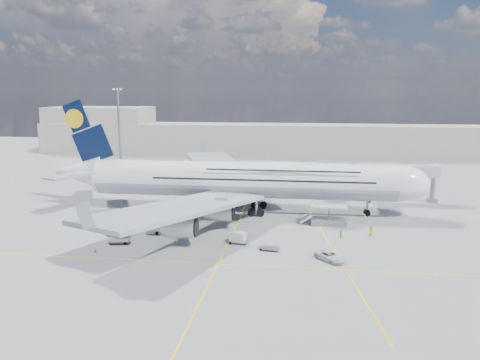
# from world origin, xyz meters

# --- Properties ---
(ground) EXTENTS (300.00, 300.00, 0.00)m
(ground) POSITION_xyz_m (0.00, 0.00, 0.00)
(ground) COLOR gray
(ground) RESTS_ON ground
(taxi_line_main) EXTENTS (0.25, 220.00, 0.01)m
(taxi_line_main) POSITION_xyz_m (0.00, 0.00, 0.01)
(taxi_line_main) COLOR yellow
(taxi_line_main) RESTS_ON ground
(taxi_line_cross) EXTENTS (120.00, 0.25, 0.01)m
(taxi_line_cross) POSITION_xyz_m (0.00, -20.00, 0.01)
(taxi_line_cross) COLOR yellow
(taxi_line_cross) RESTS_ON ground
(taxi_line_diag) EXTENTS (14.16, 99.06, 0.01)m
(taxi_line_diag) POSITION_xyz_m (14.00, 10.00, 0.01)
(taxi_line_diag) COLOR yellow
(taxi_line_diag) RESTS_ON ground
(airliner) EXTENTS (77.26, 79.15, 23.71)m
(airliner) POSITION_xyz_m (0.26, 10.00, 6.87)
(airliner) COLOR white
(airliner) RESTS_ON ground
(jet_bridge) EXTENTS (18.80, 12.10, 8.50)m
(jet_bridge) POSITION_xyz_m (29.81, 20.94, 6.85)
(jet_bridge) COLOR #B7B7BC
(jet_bridge) RESTS_ON ground
(cargo_loader) EXTENTS (8.53, 3.20, 3.67)m
(cargo_loader) POSITION_xyz_m (16.82, 2.89, 1.25)
(cargo_loader) COLOR silver
(cargo_loader) RESTS_ON ground
(light_mast) EXTENTS (3.00, 0.70, 25.50)m
(light_mast) POSITION_xyz_m (-40.00, 45.00, 13.21)
(light_mast) COLOR gray
(light_mast) RESTS_ON ground
(terminal) EXTENTS (180.00, 16.00, 12.00)m
(terminal) POSITION_xyz_m (0.00, 95.00, 6.00)
(terminal) COLOR #B2AD9E
(terminal) RESTS_ON ground
(hangar) EXTENTS (40.00, 22.00, 18.00)m
(hangar) POSITION_xyz_m (-70.00, 100.00, 9.00)
(hangar) COLOR #B2AD9E
(hangar) RESTS_ON ground
(tree_line) EXTENTS (160.00, 6.00, 8.00)m
(tree_line) POSITION_xyz_m (40.00, 140.00, 4.00)
(tree_line) COLOR #193814
(tree_line) RESTS_ON ground
(dolly_row_a) EXTENTS (3.52, 2.30, 0.48)m
(dolly_row_a) POSITION_xyz_m (-17.81, -12.81, 0.37)
(dolly_row_a) COLOR gray
(dolly_row_a) RESTS_ON ground
(dolly_row_b) EXTENTS (3.72, 2.74, 2.11)m
(dolly_row_b) POSITION_xyz_m (-10.23, -3.63, 1.13)
(dolly_row_b) COLOR gray
(dolly_row_b) RESTS_ON ground
(dolly_row_c) EXTENTS (3.02, 2.11, 1.73)m
(dolly_row_c) POSITION_xyz_m (-10.85, -1.29, 0.93)
(dolly_row_c) COLOR gray
(dolly_row_c) RESTS_ON ground
(dolly_back) EXTENTS (3.82, 2.79, 2.17)m
(dolly_back) POSITION_xyz_m (-19.90, -8.65, 1.17)
(dolly_back) COLOR gray
(dolly_back) RESTS_ON ground
(dolly_nose_far) EXTENTS (3.35, 2.13, 0.46)m
(dolly_nose_far) POSITION_xyz_m (6.93, -13.02, 0.35)
(dolly_nose_far) COLOR gray
(dolly_nose_far) RESTS_ON ground
(dolly_nose_near) EXTENTS (3.37, 2.32, 1.94)m
(dolly_nose_near) POSITION_xyz_m (1.69, -10.46, 1.05)
(dolly_nose_near) COLOR gray
(dolly_nose_near) RESTS_ON ground
(baggage_tug) EXTENTS (2.62, 1.60, 1.53)m
(baggage_tug) POSITION_xyz_m (-13.92, -6.99, 0.67)
(baggage_tug) COLOR white
(baggage_tug) RESTS_ON ground
(catering_truck_inner) EXTENTS (7.49, 3.56, 4.31)m
(catering_truck_inner) POSITION_xyz_m (-4.80, 21.94, 2.04)
(catering_truck_inner) COLOR gray
(catering_truck_inner) RESTS_ON ground
(catering_truck_outer) EXTENTS (6.38, 2.69, 3.74)m
(catering_truck_outer) POSITION_xyz_m (-12.69, 41.53, 1.74)
(catering_truck_outer) COLOR gray
(catering_truck_outer) RESTS_ON ground
(service_van) EXTENTS (5.12, 5.29, 1.40)m
(service_van) POSITION_xyz_m (16.21, -16.48, 0.70)
(service_van) COLOR silver
(service_van) RESTS_ON ground
(crew_nose) EXTENTS (0.69, 0.66, 1.59)m
(crew_nose) POSITION_xyz_m (23.94, 5.07, 0.79)
(crew_nose) COLOR #BFFF1A
(crew_nose) RESTS_ON ground
(crew_loader) EXTENTS (0.87, 0.94, 1.54)m
(crew_loader) POSITION_xyz_m (18.55, -5.88, 0.77)
(crew_loader) COLOR #98F119
(crew_loader) RESTS_ON ground
(crew_wing) EXTENTS (0.39, 0.92, 1.56)m
(crew_wing) POSITION_xyz_m (-6.67, 2.82, 0.78)
(crew_wing) COLOR #A9FB1A
(crew_wing) RESTS_ON ground
(crew_van) EXTENTS (1.11, 1.13, 1.96)m
(crew_van) POSITION_xyz_m (23.94, -3.43, 0.98)
(crew_van) COLOR #A4E518
(crew_van) RESTS_ON ground
(crew_tug) EXTENTS (1.04, 0.70, 1.50)m
(crew_tug) POSITION_xyz_m (-8.32, -11.65, 0.75)
(crew_tug) COLOR #DEFF1A
(crew_tug) RESTS_ON ground
(cone_nose) EXTENTS (0.38, 0.38, 0.48)m
(cone_nose) POSITION_xyz_m (29.89, 14.51, 0.23)
(cone_nose) COLOR orange
(cone_nose) RESTS_ON ground
(cone_wing_left_inner) EXTENTS (0.50, 0.50, 0.64)m
(cone_wing_left_inner) POSITION_xyz_m (-2.75, 21.33, 0.31)
(cone_wing_left_inner) COLOR orange
(cone_wing_left_inner) RESTS_ON ground
(cone_wing_left_outer) EXTENTS (0.47, 0.47, 0.60)m
(cone_wing_left_outer) POSITION_xyz_m (-19.86, 35.24, 0.29)
(cone_wing_left_outer) COLOR orange
(cone_wing_left_outer) RESTS_ON ground
(cone_wing_right_inner) EXTENTS (0.43, 0.43, 0.54)m
(cone_wing_right_inner) POSITION_xyz_m (-5.83, -8.20, 0.26)
(cone_wing_right_inner) COLOR orange
(cone_wing_right_inner) RESTS_ON ground
(cone_wing_right_outer) EXTENTS (0.42, 0.42, 0.54)m
(cone_wing_right_outer) POSITION_xyz_m (-19.86, -17.38, 0.26)
(cone_wing_right_outer) COLOR orange
(cone_wing_right_outer) RESTS_ON ground
(cone_tail) EXTENTS (0.48, 0.48, 0.61)m
(cone_tail) POSITION_xyz_m (-27.48, 14.44, 0.29)
(cone_tail) COLOR orange
(cone_tail) RESTS_ON ground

